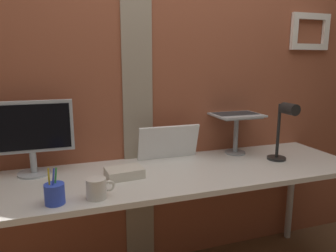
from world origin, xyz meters
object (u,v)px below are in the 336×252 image
at_px(monitor, 31,131).
at_px(whiteboard_panel, 169,142).
at_px(laptop, 232,107).
at_px(coffee_mug, 97,188).
at_px(desk_lamp, 284,126).
at_px(pen_cup, 55,194).

xyz_separation_m(monitor, whiteboard_panel, (0.81, 0.03, -0.14)).
bearing_deg(laptop, coffee_mug, -152.96).
bearing_deg(laptop, monitor, -176.96).
xyz_separation_m(laptop, desk_lamp, (0.18, -0.33, -0.08)).
bearing_deg(coffee_mug, whiteboard_panel, 42.51).
distance_m(monitor, pen_cup, 0.50).
bearing_deg(desk_lamp, whiteboard_panel, 156.00).
xyz_separation_m(desk_lamp, pen_cup, (-1.36, -0.18, -0.19)).
distance_m(monitor, whiteboard_panel, 0.83).
distance_m(whiteboard_panel, pen_cup, 0.84).
bearing_deg(pen_cup, coffee_mug, 0.01).
bearing_deg(pen_cup, desk_lamp, 7.37).
xyz_separation_m(laptop, coffee_mug, (-0.99, -0.51, -0.27)).
height_order(whiteboard_panel, coffee_mug, whiteboard_panel).
distance_m(desk_lamp, coffee_mug, 1.20).
height_order(laptop, whiteboard_panel, laptop).
relative_size(desk_lamp, pen_cup, 2.22).
bearing_deg(desk_lamp, monitor, 169.97).
bearing_deg(coffee_mug, monitor, 124.63).
height_order(laptop, desk_lamp, laptop).
xyz_separation_m(monitor, coffee_mug, (0.30, -0.44, -0.20)).
height_order(monitor, coffee_mug, monitor).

